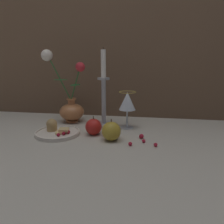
% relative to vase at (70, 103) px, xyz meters
% --- Properties ---
extents(ground_plane, '(2.40, 2.40, 0.00)m').
position_rel_vase_xyz_m(ground_plane, '(0.18, -0.17, -0.10)').
color(ground_plane, '#B7B2A3').
rests_on(ground_plane, ground).
extents(wall_back, '(2.40, 0.04, 1.20)m').
position_rel_vase_xyz_m(wall_back, '(0.18, 0.17, 0.50)').
color(wall_back, brown).
rests_on(wall_back, ground_plane).
extents(vase, '(0.21, 0.12, 0.36)m').
position_rel_vase_xyz_m(vase, '(0.00, 0.00, 0.00)').
color(vase, '#B77042').
rests_on(vase, ground_plane).
extents(plate_with_pastries, '(0.19, 0.19, 0.06)m').
position_rel_vase_xyz_m(plate_with_pastries, '(0.01, -0.19, -0.08)').
color(plate_with_pastries, silver).
rests_on(plate_with_pastries, ground_plane).
extents(wine_glass, '(0.08, 0.08, 0.17)m').
position_rel_vase_xyz_m(wine_glass, '(0.29, -0.05, 0.02)').
color(wine_glass, silver).
rests_on(wine_glass, ground_plane).
extents(candlestick, '(0.10, 0.10, 0.37)m').
position_rel_vase_xyz_m(candlestick, '(0.18, -0.03, 0.03)').
color(candlestick, '#A3A3A8').
rests_on(candlestick, ground_plane).
extents(apple_beside_vase, '(0.07, 0.07, 0.08)m').
position_rel_vase_xyz_m(apple_beside_vase, '(0.16, -0.17, -0.06)').
color(apple_beside_vase, red).
rests_on(apple_beside_vase, ground_plane).
extents(apple_near_glass, '(0.08, 0.08, 0.09)m').
position_rel_vase_xyz_m(apple_near_glass, '(0.25, -0.23, -0.06)').
color(apple_near_glass, '#B2932D').
rests_on(apple_near_glass, ground_plane).
extents(berry_near_plate, '(0.02, 0.02, 0.02)m').
position_rel_vase_xyz_m(berry_near_plate, '(0.37, -0.19, -0.09)').
color(berry_near_plate, '#AD192D').
rests_on(berry_near_plate, ground_plane).
extents(berry_front_center, '(0.01, 0.01, 0.01)m').
position_rel_vase_xyz_m(berry_front_center, '(0.38, -0.23, -0.09)').
color(berry_front_center, '#AD192D').
rests_on(berry_front_center, ground_plane).
extents(berry_by_glass_stem, '(0.01, 0.01, 0.01)m').
position_rel_vase_xyz_m(berry_by_glass_stem, '(0.42, -0.26, -0.09)').
color(berry_by_glass_stem, '#AD192D').
rests_on(berry_by_glass_stem, ground_plane).
extents(berry_under_candlestick, '(0.02, 0.02, 0.02)m').
position_rel_vase_xyz_m(berry_under_candlestick, '(0.25, -0.16, -0.09)').
color(berry_under_candlestick, '#AD192D').
rests_on(berry_under_candlestick, ground_plane).
extents(berry_far_right, '(0.01, 0.01, 0.01)m').
position_rel_vase_xyz_m(berry_far_right, '(0.33, -0.27, -0.09)').
color(berry_far_right, '#AD192D').
rests_on(berry_far_right, ground_plane).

